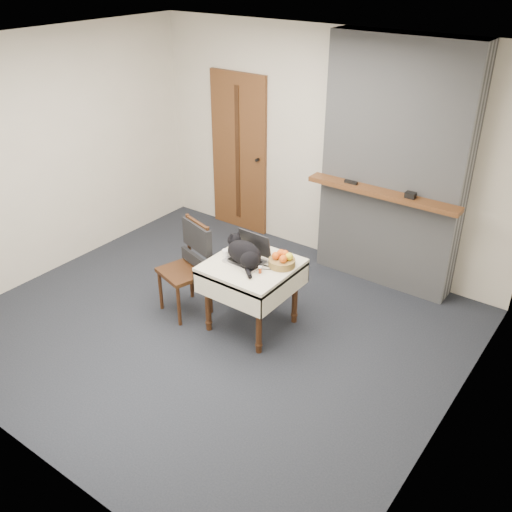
{
  "coord_description": "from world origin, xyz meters",
  "views": [
    {
      "loc": [
        3.02,
        -3.45,
        3.31
      ],
      "look_at": [
        0.36,
        0.2,
        0.83
      ],
      "focal_mm": 40.0,
      "sensor_mm": 36.0,
      "label": 1
    }
  ],
  "objects_px": {
    "laptop": "(249,254)",
    "pill_bottle": "(260,270)",
    "door": "(239,154)",
    "side_table": "(252,274)",
    "cream_jar": "(226,254)",
    "cat": "(245,253)",
    "chair": "(191,255)",
    "fruit_basket": "(282,260)"
  },
  "relations": [
    {
      "from": "side_table",
      "to": "cat",
      "type": "bearing_deg",
      "value": -140.27
    },
    {
      "from": "laptop",
      "to": "chair",
      "type": "height_order",
      "value": "chair"
    },
    {
      "from": "chair",
      "to": "pill_bottle",
      "type": "bearing_deg",
      "value": 16.36
    },
    {
      "from": "laptop",
      "to": "chair",
      "type": "xyz_separation_m",
      "value": [
        -0.62,
        -0.13,
        -0.15
      ]
    },
    {
      "from": "laptop",
      "to": "chair",
      "type": "bearing_deg",
      "value": -166.03
    },
    {
      "from": "cat",
      "to": "fruit_basket",
      "type": "distance_m",
      "value": 0.35
    },
    {
      "from": "door",
      "to": "chair",
      "type": "relative_size",
      "value": 2.07
    },
    {
      "from": "door",
      "to": "pill_bottle",
      "type": "relative_size",
      "value": 29.46
    },
    {
      "from": "door",
      "to": "side_table",
      "type": "relative_size",
      "value": 2.56
    },
    {
      "from": "side_table",
      "to": "cream_jar",
      "type": "relative_size",
      "value": 10.02
    },
    {
      "from": "side_table",
      "to": "fruit_basket",
      "type": "relative_size",
      "value": 3.15
    },
    {
      "from": "pill_bottle",
      "to": "laptop",
      "type": "bearing_deg",
      "value": 149.21
    },
    {
      "from": "laptop",
      "to": "pill_bottle",
      "type": "bearing_deg",
      "value": -28.57
    },
    {
      "from": "cat",
      "to": "door",
      "type": "bearing_deg",
      "value": 150.2
    },
    {
      "from": "cream_jar",
      "to": "chair",
      "type": "height_order",
      "value": "chair"
    },
    {
      "from": "fruit_basket",
      "to": "pill_bottle",
      "type": "bearing_deg",
      "value": -111.08
    },
    {
      "from": "cream_jar",
      "to": "chair",
      "type": "distance_m",
      "value": 0.42
    },
    {
      "from": "cat",
      "to": "pill_bottle",
      "type": "relative_size",
      "value": 7.07
    },
    {
      "from": "cream_jar",
      "to": "laptop",
      "type": "bearing_deg",
      "value": 21.05
    },
    {
      "from": "cream_jar",
      "to": "fruit_basket",
      "type": "relative_size",
      "value": 0.31
    },
    {
      "from": "cat",
      "to": "fruit_basket",
      "type": "bearing_deg",
      "value": 51.36
    },
    {
      "from": "cat",
      "to": "cream_jar",
      "type": "relative_size",
      "value": 6.16
    },
    {
      "from": "laptop",
      "to": "cream_jar",
      "type": "xyz_separation_m",
      "value": [
        -0.21,
        -0.08,
        -0.03
      ]
    },
    {
      "from": "pill_bottle",
      "to": "chair",
      "type": "relative_size",
      "value": 0.07
    },
    {
      "from": "cat",
      "to": "fruit_basket",
      "type": "relative_size",
      "value": 1.93
    },
    {
      "from": "cream_jar",
      "to": "cat",
      "type": "bearing_deg",
      "value": 0.56
    },
    {
      "from": "door",
      "to": "cat",
      "type": "height_order",
      "value": "door"
    },
    {
      "from": "side_table",
      "to": "pill_bottle",
      "type": "distance_m",
      "value": 0.24
    },
    {
      "from": "door",
      "to": "fruit_basket",
      "type": "xyz_separation_m",
      "value": [
        1.72,
        -1.6,
        -0.24
      ]
    },
    {
      "from": "laptop",
      "to": "door",
      "type": "bearing_deg",
      "value": 132.17
    },
    {
      "from": "cat",
      "to": "side_table",
      "type": "bearing_deg",
      "value": 61.09
    },
    {
      "from": "laptop",
      "to": "fruit_basket",
      "type": "bearing_deg",
      "value": 19.08
    },
    {
      "from": "cream_jar",
      "to": "fruit_basket",
      "type": "xyz_separation_m",
      "value": [
        0.52,
        0.18,
        0.02
      ]
    },
    {
      "from": "laptop",
      "to": "fruit_basket",
      "type": "relative_size",
      "value": 1.47
    },
    {
      "from": "cat",
      "to": "fruit_basket",
      "type": "height_order",
      "value": "cat"
    },
    {
      "from": "cat",
      "to": "cream_jar",
      "type": "height_order",
      "value": "cat"
    },
    {
      "from": "door",
      "to": "fruit_basket",
      "type": "bearing_deg",
      "value": -42.78
    },
    {
      "from": "cat",
      "to": "cream_jar",
      "type": "bearing_deg",
      "value": -158.08
    },
    {
      "from": "door",
      "to": "pill_bottle",
      "type": "distance_m",
      "value": 2.46
    },
    {
      "from": "laptop",
      "to": "cat",
      "type": "bearing_deg",
      "value": -80.8
    },
    {
      "from": "side_table",
      "to": "laptop",
      "type": "bearing_deg",
      "value": 146.91
    },
    {
      "from": "door",
      "to": "chair",
      "type": "distance_m",
      "value": 2.02
    }
  ]
}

